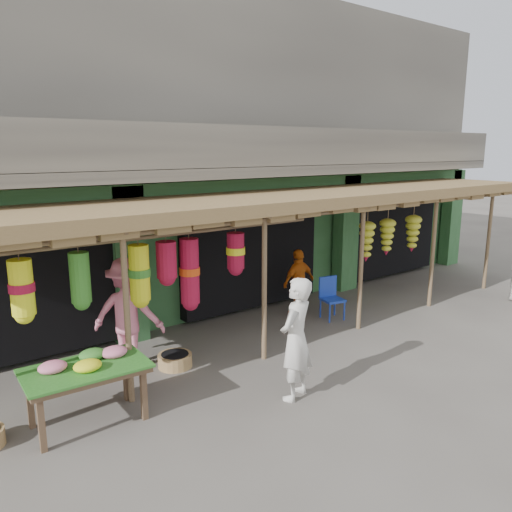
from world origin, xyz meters
TOP-DOWN VIEW (x-y plane):
  - ground at (0.00, 0.00)m, footprint 80.00×80.00m
  - building at (-0.00, 4.87)m, footprint 16.40×6.80m
  - awning at (-0.13, 0.80)m, footprint 14.00×2.70m
  - flower_table at (-4.69, -0.40)m, footprint 1.64×1.00m
  - blue_chair at (1.02, 0.64)m, footprint 0.52×0.53m
  - basket_mid at (-2.92, 0.47)m, footprint 0.74×0.74m
  - person_front at (-2.00, -1.58)m, footprint 0.80×0.67m
  - person_vendor at (0.61, 1.23)m, footprint 0.89×0.40m
  - person_shopper at (-3.50, 0.98)m, footprint 1.38×1.35m

SIDE VIEW (x-z plane):
  - ground at x=0.00m, z-range 0.00..0.00m
  - basket_mid at x=-2.92m, z-range 0.00..0.22m
  - blue_chair at x=1.02m, z-range 0.05..0.97m
  - person_vendor at x=0.61m, z-range 0.00..1.50m
  - flower_table at x=-4.69m, z-range 0.29..1.25m
  - person_front at x=-2.00m, z-range 0.00..1.86m
  - person_shopper at x=-3.50m, z-range 0.00..1.90m
  - awning at x=-0.13m, z-range 1.18..3.97m
  - building at x=0.00m, z-range -0.13..6.87m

